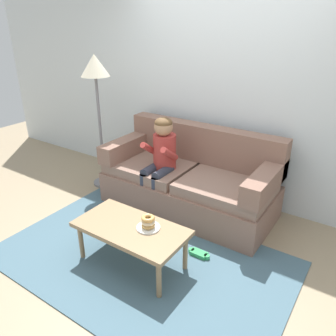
% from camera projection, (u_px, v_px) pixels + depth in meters
% --- Properties ---
extents(ground, '(10.00, 10.00, 0.00)m').
position_uv_depth(ground, '(157.00, 246.00, 3.35)').
color(ground, '#9E896B').
extents(wall_back, '(8.00, 0.10, 2.80)m').
position_uv_depth(wall_back, '(226.00, 84.00, 3.83)').
color(wall_back, silver).
rests_on(wall_back, ground).
extents(area_rug, '(2.70, 1.68, 0.01)m').
position_uv_depth(area_rug, '(141.00, 259.00, 3.16)').
color(area_rug, '#476675').
rests_on(area_rug, ground).
extents(couch, '(1.97, 0.90, 0.94)m').
position_uv_depth(couch, '(190.00, 181.00, 3.91)').
color(couch, '#846051').
rests_on(couch, ground).
extents(coffee_table, '(1.01, 0.53, 0.41)m').
position_uv_depth(coffee_table, '(131.00, 231.00, 2.97)').
color(coffee_table, '#937551').
rests_on(coffee_table, ground).
extents(person_child, '(0.34, 0.58, 1.10)m').
position_uv_depth(person_child, '(161.00, 156.00, 3.76)').
color(person_child, '#AD3833').
rests_on(person_child, ground).
extents(plate, '(0.21, 0.21, 0.01)m').
position_uv_depth(plate, '(148.00, 228.00, 2.92)').
color(plate, white).
rests_on(plate, coffee_table).
extents(donut, '(0.14, 0.14, 0.04)m').
position_uv_depth(donut, '(148.00, 225.00, 2.91)').
color(donut, tan).
rests_on(donut, plate).
extents(donut_second, '(0.16, 0.16, 0.04)m').
position_uv_depth(donut_second, '(148.00, 222.00, 2.90)').
color(donut_second, beige).
rests_on(donut_second, donut).
extents(donut_third, '(0.14, 0.14, 0.04)m').
position_uv_depth(donut_third, '(148.00, 218.00, 2.88)').
color(donut_third, tan).
rests_on(donut_third, donut_second).
extents(toy_controller, '(0.23, 0.09, 0.05)m').
position_uv_depth(toy_controller, '(199.00, 254.00, 3.19)').
color(toy_controller, '#339E56').
rests_on(toy_controller, ground).
extents(floor_lamp, '(0.35, 0.35, 1.71)m').
position_uv_depth(floor_lamp, '(96.00, 79.00, 4.04)').
color(floor_lamp, slate).
rests_on(floor_lamp, ground).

